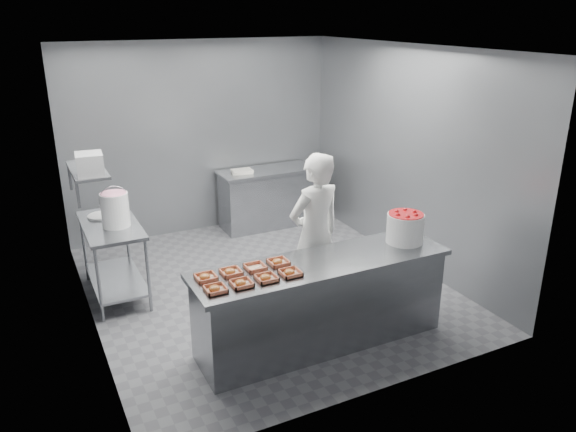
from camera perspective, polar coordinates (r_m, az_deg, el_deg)
The scene contains 24 objects.
floor at distance 6.90m, azimuth -2.26°, elevation -7.19°, with size 4.50×4.50×0.00m, color #4C4C51.
ceiling at distance 6.14m, azimuth -2.63°, elevation 16.71°, with size 4.50×4.50×0.00m, color white.
wall_back at distance 8.42m, azimuth -8.77°, elevation 7.81°, with size 4.00×0.04×2.80m, color slate.
wall_left at distance 5.89m, azimuth -20.47°, elevation 1.40°, with size 0.04×4.50×2.80m, color slate.
wall_right at distance 7.39m, azimuth 11.94°, elevation 5.88°, with size 0.04×4.50×2.80m, color slate.
service_counter at distance 5.62m, azimuth 3.42°, elevation -8.74°, with size 2.60×0.70×0.90m.
prep_table at distance 6.77m, azimuth -17.35°, elevation -3.18°, with size 0.60×1.20×0.90m.
back_counter at distance 8.67m, azimuth -2.06°, elevation 1.89°, with size 1.50×0.60×0.90m.
wall_shelf at distance 6.44m, azimuth -19.71°, elevation 4.43°, with size 0.35×0.90×0.03m, color slate.
tray_0 at distance 4.89m, azimuth -7.41°, elevation -7.37°, with size 0.19×0.18×0.06m.
tray_1 at distance 4.96m, azimuth -4.78°, elevation -6.83°, with size 0.19×0.18×0.06m.
tray_2 at distance 5.04m, azimuth -2.23°, elevation -6.30°, with size 0.19×0.18×0.06m.
tray_3 at distance 5.13m, azimuth 0.22°, elevation -5.77°, with size 0.19×0.18×0.06m.
tray_4 at distance 5.10m, azimuth -8.37°, elevation -6.16°, with size 0.19×0.18×0.06m.
tray_5 at distance 5.17m, azimuth -5.84°, elevation -5.67°, with size 0.19×0.18×0.06m.
tray_6 at distance 5.25m, azimuth -3.35°, elevation -5.21°, with size 0.19×0.18×0.04m.
tray_7 at distance 5.34m, azimuth -1.01°, elevation -4.70°, with size 0.19×0.18×0.06m.
worker at distance 6.01m, azimuth 2.74°, elevation -1.97°, with size 0.66×0.43×1.81m, color white.
strawberry_tub at distance 5.91m, azimuth 11.81°, elevation -1.09°, with size 0.38×0.38×0.32m.
glaze_bucket at distance 6.50m, azimuth -17.17°, elevation 0.70°, with size 0.32×0.30×0.47m.
bucket_lid at distance 6.91m, azimuth -18.45°, elevation 0.02°, with size 0.31×0.31×0.02m, color white.
rag at distance 6.89m, azimuth -16.81°, elevation 0.13°, with size 0.14×0.12×0.02m, color #CCB28C.
appliance at distance 6.15m, azimuth -19.51°, elevation 4.99°, with size 0.27×0.30×0.23m, color gray.
paper_stack at distance 8.37m, azimuth -4.69°, elevation 4.55°, with size 0.30×0.22×0.05m, color silver.
Camera 1 is at (-2.49, -5.60, 3.17)m, focal length 35.00 mm.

